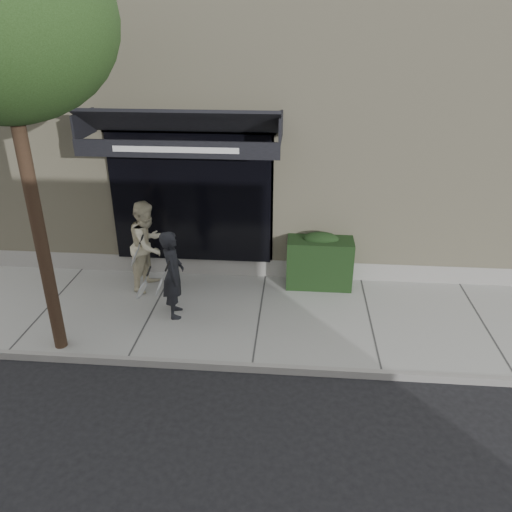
{
  "coord_description": "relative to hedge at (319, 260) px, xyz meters",
  "views": [
    {
      "loc": [
        0.6,
        -7.87,
        4.94
      ],
      "look_at": [
        -0.12,
        0.6,
        1.0
      ],
      "focal_mm": 35.0,
      "sensor_mm": 36.0,
      "label": 1
    }
  ],
  "objects": [
    {
      "name": "curb",
      "position": [
        -1.1,
        -2.8,
        -0.59
      ],
      "size": [
        20.0,
        0.1,
        0.14
      ],
      "primitive_type": "cube",
      "color": "gray",
      "rests_on": "ground"
    },
    {
      "name": "ground",
      "position": [
        -1.1,
        -1.25,
        -0.66
      ],
      "size": [
        80.0,
        80.0,
        0.0
      ],
      "primitive_type": "plane",
      "color": "black",
      "rests_on": "ground"
    },
    {
      "name": "sidewalk",
      "position": [
        -1.1,
        -1.25,
        -0.6
      ],
      "size": [
        20.0,
        3.0,
        0.12
      ],
      "primitive_type": "cube",
      "color": "#A2A39D",
      "rests_on": "ground"
    },
    {
      "name": "hedge",
      "position": [
        0.0,
        0.0,
        0.0
      ],
      "size": [
        1.3,
        0.7,
        1.14
      ],
      "color": "black",
      "rests_on": "sidewalk"
    },
    {
      "name": "pedestrian_back",
      "position": [
        -3.38,
        -0.37,
        0.36
      ],
      "size": [
        0.87,
        1.01,
        1.8
      ],
      "color": "beige",
      "rests_on": "sidewalk"
    },
    {
      "name": "pedestrian_front",
      "position": [
        -2.64,
        -1.41,
        0.28
      ],
      "size": [
        0.81,
        0.92,
        1.63
      ],
      "color": "black",
      "rests_on": "sidewalk"
    },
    {
      "name": "building_facade",
      "position": [
        -1.11,
        3.71,
        2.08
      ],
      "size": [
        14.3,
        8.04,
        5.64
      ],
      "color": "#BFB591",
      "rests_on": "ground"
    }
  ]
}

